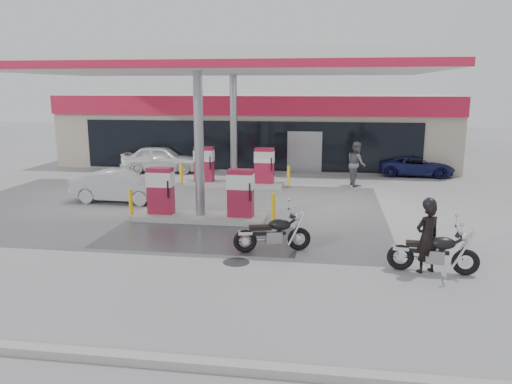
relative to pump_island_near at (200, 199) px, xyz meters
The scene contains 16 objects.
ground 2.12m from the pump_island_near, 90.00° to the right, with size 90.00×90.00×0.00m, color gray.
wet_patch 2.18m from the pump_island_near, 75.96° to the right, with size 6.00×3.00×0.00m, color #4C4C4F.
drain_cover 4.53m from the pump_island_near, 63.43° to the right, with size 0.70×0.70×0.01m, color #38383A.
kerb 9.02m from the pump_island_near, 90.00° to the right, with size 28.00×0.25×0.15m, color gray.
store_building 14.00m from the pump_island_near, 89.98° to the left, with size 22.00×8.22×4.00m.
canopy 5.46m from the pump_island_near, 90.00° to the left, with size 16.00×10.02×5.51m.
pump_island_near is the anchor object (origin of this frame).
pump_island_far 6.00m from the pump_island_near, 90.00° to the left, with size 5.14×1.30×1.78m.
main_motorcycle 8.01m from the pump_island_near, 29.99° to the right, with size 2.18×0.84×1.12m.
biker_main 7.83m from the pump_island_near, 30.63° to the right, with size 0.64×0.42×1.77m, color black.
parked_motorcycle 4.14m from the pump_island_near, 46.20° to the right, with size 2.12×0.92×1.11m.
sedan_white 10.28m from the pump_island_near, 116.45° to the left, with size 1.67×4.15×1.41m, color white.
attendant 8.93m from the pump_island_near, 51.66° to the left, with size 0.99×0.77×2.03m, color slate.
hatchback_silver 4.44m from the pump_island_near, 150.29° to the left, with size 1.32×3.78×1.25m, color #B4B7BD.
parked_car_left 12.56m from the pump_island_near, 114.18° to the left, with size 1.78×4.37×1.27m, color #531412.
parked_car_right 13.26m from the pump_island_near, 48.97° to the left, with size 1.71×3.72×1.03m, color navy.
Camera 1 is at (4.34, -14.10, 4.48)m, focal length 35.00 mm.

